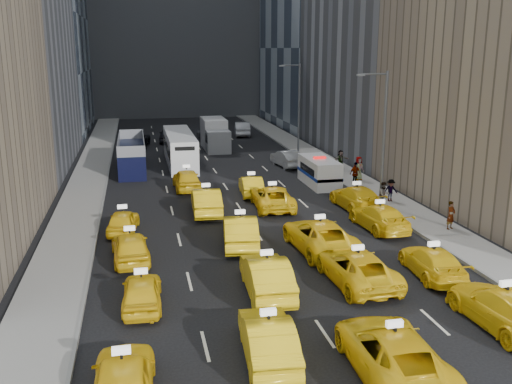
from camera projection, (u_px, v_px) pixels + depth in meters
ground at (296, 290)px, 25.15m from camera, size 160.00×160.00×0.00m
sidewalk_west at (89, 178)px, 46.75m from camera, size 3.00×90.00×0.15m
sidewalk_east at (333, 167)px, 50.95m from camera, size 3.00×90.00×0.15m
curb_west at (108, 177)px, 47.03m from camera, size 0.15×90.00×0.18m
curb_east at (317, 168)px, 50.66m from camera, size 0.15×90.00×0.18m
streetlight_near at (382, 135)px, 37.17m from camera, size 2.15×0.22×9.00m
streetlight_far at (298, 106)px, 56.15m from camera, size 2.15×0.22×9.00m
taxi_0 at (123, 381)px, 16.86m from camera, size 2.04×4.76×1.60m
taxi_1 at (268, 339)px, 19.43m from camera, size 1.97×4.77×1.54m
taxi_2 at (393, 352)px, 18.51m from camera, size 2.83×5.79×1.58m
taxi_3 at (504, 308)px, 21.67m from camera, size 2.42×5.51×1.57m
taxi_4 at (142, 291)px, 23.42m from camera, size 1.75×4.02×1.35m
taxi_5 at (267, 275)px, 24.69m from camera, size 1.98×5.11×1.66m
taxi_6 at (357, 268)px, 25.75m from camera, size 2.69×5.49×1.50m
taxi_7 at (432, 262)px, 26.63m from camera, size 2.28×4.83×1.36m
taxi_8 at (131, 247)px, 28.48m from camera, size 2.07×4.51×1.50m
taxi_9 at (240, 231)px, 30.75m from camera, size 2.39×5.24×1.66m
taxi_10 at (320, 235)px, 30.01m from camera, size 3.05×6.00×1.63m
taxi_11 at (379, 217)px, 33.53m from camera, size 2.35×5.18×1.47m
taxi_12 at (123, 221)px, 32.97m from camera, size 2.06×4.06×1.32m
taxi_13 at (206, 201)px, 36.74m from camera, size 2.01×5.13×1.66m
taxi_14 at (272, 197)px, 37.97m from camera, size 2.79×5.49×1.49m
taxi_15 at (356, 198)px, 37.80m from camera, size 2.39×5.40×1.54m
taxi_16 at (187, 179)px, 42.92m from camera, size 1.97×4.72×1.60m
taxi_17 at (251, 186)px, 41.42m from camera, size 1.82×4.34×1.40m
nypd_van at (319, 172)px, 44.39m from camera, size 2.19×5.30×2.25m
double_decker at (132, 154)px, 49.90m from camera, size 2.78×9.95×2.86m
city_bus at (180, 149)px, 52.34m from camera, size 2.62×11.31×2.91m
box_truck at (215, 134)px, 60.19m from camera, size 2.55×6.99×3.17m
misc_car_0 at (287, 158)px, 51.39m from camera, size 2.15×4.72×1.50m
misc_car_1 at (136, 139)px, 61.82m from camera, size 3.46×6.13×1.61m
misc_car_2 at (208, 132)px, 67.17m from camera, size 2.19×5.27×1.52m
misc_car_3 at (168, 135)px, 64.70m from camera, size 2.22×4.81×1.60m
misc_car_4 at (242, 129)px, 69.74m from camera, size 2.45×5.25×1.67m
pedestrian_0 at (451, 215)px, 33.05m from camera, size 0.72×0.61×1.66m
pedestrian_1 at (384, 195)px, 37.66m from camera, size 0.91×0.63×1.70m
pedestrian_2 at (391, 190)px, 39.13m from camera, size 1.00×0.42×1.54m
pedestrian_3 at (355, 174)px, 43.76m from camera, size 1.15×0.82×1.78m
pedestrian_4 at (359, 168)px, 45.48m from camera, size 1.02×0.73×1.89m
pedestrian_5 at (341, 160)px, 49.48m from camera, size 1.62×0.86×1.68m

